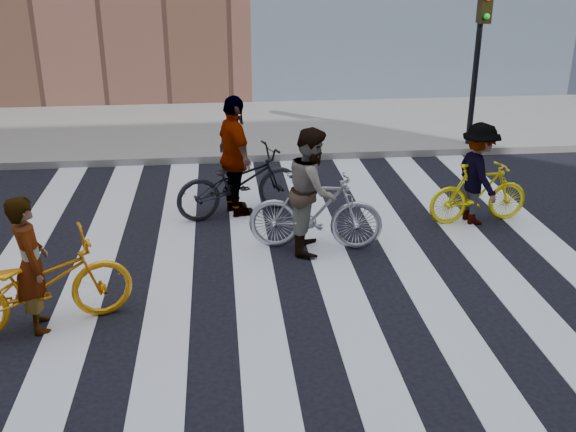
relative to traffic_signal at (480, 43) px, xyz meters
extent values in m
plane|color=black|center=(-4.40, -5.32, -2.28)|extent=(100.00, 100.00, 0.00)
cube|color=gray|center=(-4.40, 2.18, -2.20)|extent=(100.00, 5.00, 0.15)
cube|color=silver|center=(-8.25, -5.32, -2.27)|extent=(0.55, 10.00, 0.01)
cube|color=silver|center=(-7.15, -5.32, -2.27)|extent=(0.55, 10.00, 0.01)
cube|color=silver|center=(-6.05, -5.32, -2.27)|extent=(0.55, 10.00, 0.01)
cube|color=silver|center=(-4.95, -5.32, -2.27)|extent=(0.55, 10.00, 0.01)
cube|color=silver|center=(-3.85, -5.32, -2.27)|extent=(0.55, 10.00, 0.01)
cube|color=silver|center=(-2.75, -5.32, -2.27)|extent=(0.55, 10.00, 0.01)
cube|color=silver|center=(-1.65, -5.32, -2.27)|extent=(0.55, 10.00, 0.01)
cube|color=silver|center=(-0.55, -5.32, -2.27)|extent=(0.55, 10.00, 0.01)
cylinder|color=black|center=(0.00, 0.08, -0.68)|extent=(0.12, 0.12, 3.20)
cube|color=black|center=(0.00, -0.07, 0.72)|extent=(0.22, 0.28, 0.65)
sphere|color=#0CCC26|center=(0.00, -0.22, 0.54)|extent=(0.12, 0.12, 0.12)
imported|color=#F89C0D|center=(-7.45, -6.44, -1.73)|extent=(2.22, 1.41, 1.10)
imported|color=#A8A9B2|center=(-4.01, -4.60, -1.70)|extent=(1.99, 0.87, 1.16)
imported|color=yellow|center=(-1.29, -3.87, -1.79)|extent=(1.67, 0.61, 0.98)
imported|color=black|center=(-5.06, -3.13, -1.73)|extent=(2.24, 1.38, 1.11)
imported|color=slate|center=(-7.50, -6.44, -1.47)|extent=(0.57, 0.69, 1.63)
imported|color=slate|center=(-4.06, -4.60, -1.37)|extent=(0.83, 0.99, 1.81)
imported|color=slate|center=(-1.34, -3.87, -1.47)|extent=(0.70, 1.10, 1.62)
imported|color=slate|center=(-5.11, -3.13, -1.29)|extent=(0.83, 1.25, 1.97)
camera|label=1|loc=(-5.35, -13.49, 1.86)|focal=42.00mm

